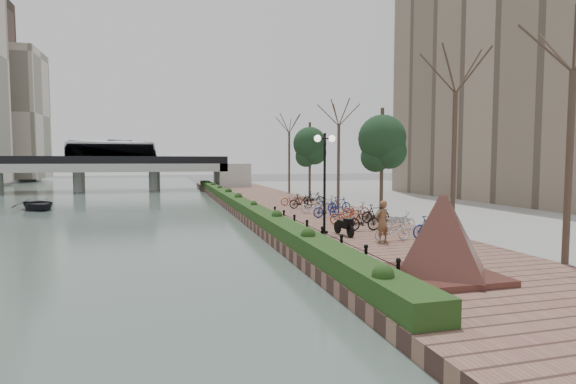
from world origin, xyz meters
name	(u,v)px	position (x,y,z in m)	size (l,w,h in m)	color
ground	(295,266)	(0.00, 0.00, 0.00)	(220.00, 220.00, 0.00)	#59595B
river_water	(34,208)	(-15.00, 25.00, 0.01)	(30.00, 130.00, 0.02)	#495B54
promenade	(282,208)	(4.00, 17.50, 0.25)	(8.00, 75.00, 0.50)	brown
inland_pavement	(462,203)	(20.00, 17.50, 0.25)	(24.00, 75.00, 0.50)	gray
hedge	(233,199)	(0.60, 20.00, 0.80)	(1.10, 56.00, 0.60)	#183B15
chain_fence	(314,233)	(1.40, 2.00, 0.85)	(0.10, 14.10, 0.70)	black
granite_monument	(442,236)	(3.10, -4.44, 1.71)	(3.64, 3.64, 2.39)	#441D1D
lamppost	(325,161)	(2.54, 3.95, 3.85)	(1.02, 0.32, 4.62)	black
motorcycle	(344,225)	(3.18, 3.12, 0.96)	(0.46, 1.48, 0.93)	black
pedestrian	(382,222)	(4.00, 1.02, 1.37)	(0.63, 0.42, 1.74)	brown
bicycle_parking	(341,209)	(5.49, 9.15, 0.97)	(2.40, 17.32, 1.00)	#BCBDC1
street_trees	(357,163)	(8.00, 12.68, 3.69)	(3.20, 37.12, 6.80)	#32251E
bridge	(86,165)	(-14.18, 45.00, 3.37)	(36.00, 10.77, 6.50)	#AFB0AA
boat	(38,204)	(-14.28, 23.34, 0.47)	(3.10, 4.35, 0.90)	black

